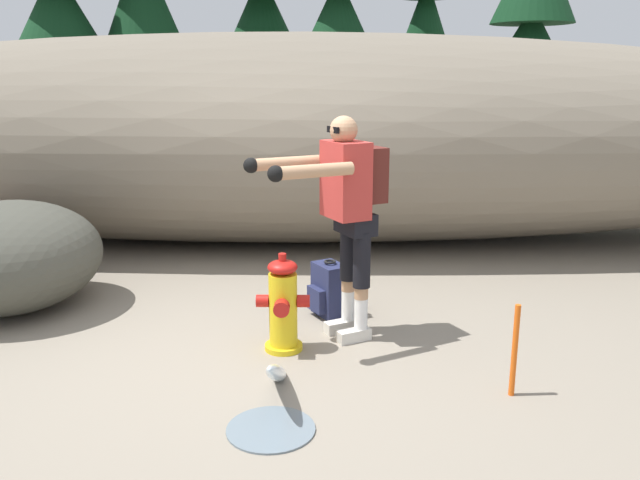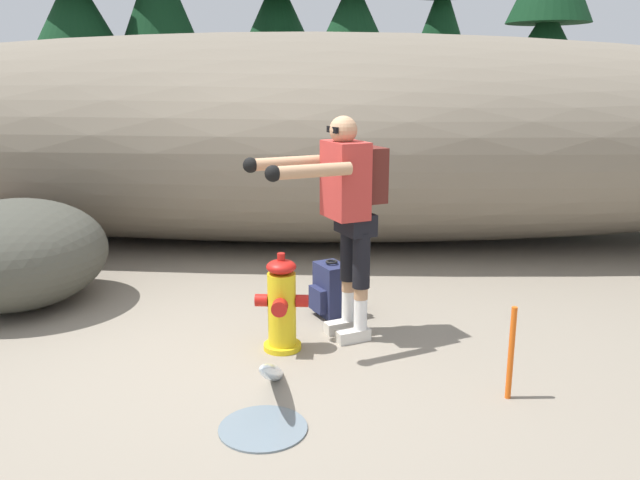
% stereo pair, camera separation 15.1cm
% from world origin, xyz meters
% --- Properties ---
extents(ground_plane, '(56.00, 56.00, 0.04)m').
position_xyz_m(ground_plane, '(0.00, 0.00, -0.02)').
color(ground_plane, gray).
extents(dirt_embankment, '(16.13, 3.20, 2.43)m').
position_xyz_m(dirt_embankment, '(0.00, 3.31, 1.21)').
color(dirt_embankment, '#756B5B').
rests_on(dirt_embankment, ground_plane).
extents(fire_hydrant, '(0.38, 0.33, 0.73)m').
position_xyz_m(fire_hydrant, '(0.20, -0.05, 0.33)').
color(fire_hydrant, gold).
rests_on(fire_hydrant, ground_plane).
extents(hydrant_water_jet, '(0.51, 1.24, 0.60)m').
position_xyz_m(hydrant_water_jet, '(0.20, -0.78, 0.09)').
color(hydrant_water_jet, silver).
rests_on(hydrant_water_jet, ground_plane).
extents(utility_worker, '(1.04, 0.80, 1.67)m').
position_xyz_m(utility_worker, '(0.66, 0.20, 1.06)').
color(utility_worker, beige).
rests_on(utility_worker, ground_plane).
extents(spare_backpack, '(0.36, 0.36, 0.47)m').
position_xyz_m(spare_backpack, '(0.54, 0.67, 0.22)').
color(spare_backpack, '#23284C').
rests_on(spare_backpack, ground_plane).
extents(boulder_large, '(2.07, 2.10, 0.93)m').
position_xyz_m(boulder_large, '(-2.16, 0.77, 0.47)').
color(boulder_large, '#43433A').
rests_on(boulder_large, ground_plane).
extents(pine_tree_far_left, '(2.52, 2.52, 5.57)m').
position_xyz_m(pine_tree_far_left, '(-4.76, 8.87, 3.28)').
color(pine_tree_far_left, '#47331E').
rests_on(pine_tree_far_left, ground_plane).
extents(pine_tree_center, '(2.88, 2.88, 6.23)m').
position_xyz_m(pine_tree_center, '(-1.00, 11.30, 3.31)').
color(pine_tree_center, '#47331E').
rests_on(pine_tree_center, ground_plane).
extents(pine_tree_right, '(2.10, 2.10, 5.30)m').
position_xyz_m(pine_tree_right, '(0.73, 9.18, 3.19)').
color(pine_tree_right, '#47331E').
rests_on(pine_tree_right, ground_plane).
extents(pine_tree_far_right, '(1.90, 1.90, 5.81)m').
position_xyz_m(pine_tree_far_right, '(2.71, 10.74, 3.21)').
color(pine_tree_far_right, '#47331E').
rests_on(pine_tree_far_right, ground_plane).
extents(pine_tree_ridge_end, '(2.41, 2.41, 4.66)m').
position_xyz_m(pine_tree_ridge_end, '(4.38, 8.43, 2.57)').
color(pine_tree_ridge_end, '#47331E').
rests_on(pine_tree_ridge_end, ground_plane).
extents(survey_stake, '(0.04, 0.04, 0.60)m').
position_xyz_m(survey_stake, '(1.68, -0.73, 0.30)').
color(survey_stake, '#E55914').
rests_on(survey_stake, ground_plane).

